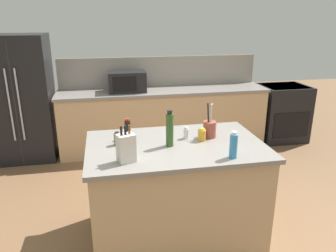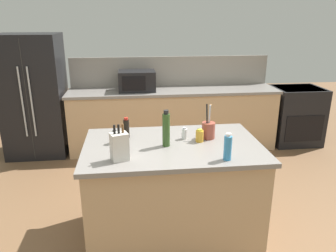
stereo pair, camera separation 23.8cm
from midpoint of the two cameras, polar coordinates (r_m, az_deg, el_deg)
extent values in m
plane|color=brown|center=(3.33, -0.92, -18.36)|extent=(14.00, 14.00, 0.00)
cube|color=tan|center=(5.12, -2.05, 0.97)|extent=(3.14, 0.62, 0.90)
cube|color=gray|center=(5.00, -2.12, 6.11)|extent=(3.18, 0.66, 0.04)
cube|color=gray|center=(5.26, -2.71, 9.50)|extent=(3.14, 0.03, 0.46)
cube|color=tan|center=(3.08, -0.97, -11.66)|extent=(1.49, 0.93, 0.90)
cube|color=gray|center=(2.87, -1.02, -3.55)|extent=(1.55, 0.99, 0.04)
cube|color=black|center=(5.16, -25.43, 4.31)|extent=(0.85, 0.72, 1.77)
cube|color=#2D2D2D|center=(4.82, -26.39, 3.26)|extent=(0.01, 0.00, 1.68)
cylinder|color=#ADB2B7|center=(4.82, -27.13, 3.15)|extent=(0.02, 0.02, 0.97)
cylinder|color=#ADB2B7|center=(4.79, -25.75, 3.26)|extent=(0.02, 0.02, 0.97)
cube|color=black|center=(5.77, 18.06, 2.20)|extent=(0.76, 0.64, 0.92)
cube|color=black|center=(5.54, 19.53, 0.11)|extent=(0.61, 0.01, 0.41)
cube|color=black|center=(5.67, 18.51, 6.56)|extent=(0.68, 0.58, 0.02)
cube|color=black|center=(4.91, -8.54, 7.69)|extent=(0.54, 0.38, 0.30)
cube|color=black|center=(4.72, -9.00, 7.22)|extent=(0.33, 0.01, 0.21)
cube|color=beige|center=(2.53, -10.00, -3.86)|extent=(0.15, 0.14, 0.22)
cylinder|color=black|center=(2.47, -10.89, -0.88)|extent=(0.02, 0.02, 0.07)
cylinder|color=black|center=(2.48, -10.18, -0.76)|extent=(0.02, 0.02, 0.07)
cylinder|color=brown|center=(2.49, -9.48, -0.64)|extent=(0.02, 0.02, 0.07)
cylinder|color=brown|center=(3.01, 5.02, -0.61)|extent=(0.12, 0.12, 0.15)
cylinder|color=olive|center=(2.98, 5.32, 2.29)|extent=(0.01, 0.05, 0.18)
cylinder|color=black|center=(2.96, 4.74, 2.22)|extent=(0.01, 0.05, 0.18)
cylinder|color=#B2B2B7|center=(2.95, 5.22, 2.14)|extent=(0.01, 0.03, 0.18)
cylinder|color=black|center=(3.00, -9.29, -0.69)|extent=(0.05, 0.05, 0.17)
cylinder|color=#B22319|center=(2.97, -9.38, 1.05)|extent=(0.04, 0.04, 0.02)
cylinder|color=gold|center=(2.93, 3.60, -1.65)|extent=(0.07, 0.07, 0.10)
cylinder|color=gold|center=(2.91, 3.62, -0.57)|extent=(0.05, 0.05, 0.02)
cylinder|color=#567038|center=(2.88, -11.19, -2.30)|extent=(0.06, 0.06, 0.10)
cylinder|color=black|center=(2.86, -11.26, -1.19)|extent=(0.04, 0.04, 0.02)
cylinder|color=#3384BC|center=(2.59, 8.76, -3.53)|extent=(0.06, 0.06, 0.19)
cylinder|color=white|center=(2.55, 8.88, -1.27)|extent=(0.04, 0.04, 0.02)
cylinder|color=#2D4C1E|center=(2.78, -2.15, -0.77)|extent=(0.07, 0.07, 0.28)
cylinder|color=black|center=(2.73, -2.19, 2.40)|extent=(0.04, 0.04, 0.03)
cylinder|color=silver|center=(2.98, 0.90, -1.34)|extent=(0.05, 0.05, 0.10)
cylinder|color=#B2B2B7|center=(2.96, 0.90, -0.34)|extent=(0.03, 0.03, 0.02)
camera|label=1|loc=(0.12, -92.15, -0.73)|focal=35.00mm
camera|label=2|loc=(0.12, 87.85, 0.73)|focal=35.00mm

